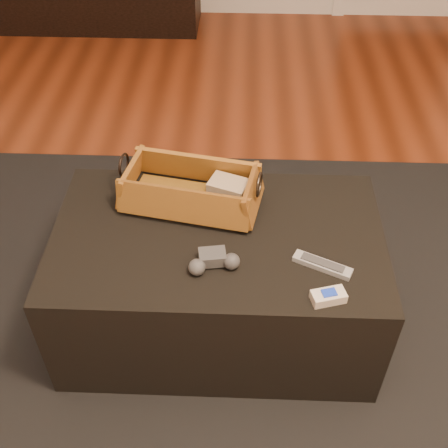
{
  "coord_description": "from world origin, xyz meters",
  "views": [
    {
      "loc": [
        0.21,
        -1.16,
        1.6
      ],
      "look_at": [
        0.16,
        0.02,
        0.49
      ],
      "focal_mm": 45.0,
      "sensor_mm": 36.0,
      "label": 1
    }
  ],
  "objects_px": {
    "silver_remote": "(322,265)",
    "cream_gadget": "(328,296)",
    "wicker_basket": "(191,190)",
    "game_controller": "(214,261)",
    "tv_remote": "(183,198)",
    "ottoman": "(218,280)"
  },
  "relations": [
    {
      "from": "silver_remote",
      "to": "cream_gadget",
      "type": "height_order",
      "value": "cream_gadget"
    },
    {
      "from": "wicker_basket",
      "to": "game_controller",
      "type": "height_order",
      "value": "wicker_basket"
    },
    {
      "from": "game_controller",
      "to": "silver_remote",
      "type": "bearing_deg",
      "value": 2.49
    },
    {
      "from": "game_controller",
      "to": "silver_remote",
      "type": "relative_size",
      "value": 0.91
    },
    {
      "from": "ottoman",
      "to": "wicker_basket",
      "type": "xyz_separation_m",
      "value": [
        -0.09,
        0.14,
        0.26
      ]
    },
    {
      "from": "ottoman",
      "to": "cream_gadget",
      "type": "distance_m",
      "value": 0.45
    },
    {
      "from": "tv_remote",
      "to": "cream_gadget",
      "type": "relative_size",
      "value": 2.28
    },
    {
      "from": "ottoman",
      "to": "tv_remote",
      "type": "distance_m",
      "value": 0.29
    },
    {
      "from": "cream_gadget",
      "to": "game_controller",
      "type": "bearing_deg",
      "value": 161.08
    },
    {
      "from": "ottoman",
      "to": "cream_gadget",
      "type": "xyz_separation_m",
      "value": [
        0.31,
        -0.24,
        0.23
      ]
    },
    {
      "from": "tv_remote",
      "to": "cream_gadget",
      "type": "height_order",
      "value": "tv_remote"
    },
    {
      "from": "wicker_basket",
      "to": "cream_gadget",
      "type": "height_order",
      "value": "wicker_basket"
    },
    {
      "from": "ottoman",
      "to": "silver_remote",
      "type": "xyz_separation_m",
      "value": [
        0.3,
        -0.12,
        0.22
      ]
    },
    {
      "from": "wicker_basket",
      "to": "game_controller",
      "type": "xyz_separation_m",
      "value": [
        0.09,
        -0.28,
        -0.03
      ]
    },
    {
      "from": "silver_remote",
      "to": "ottoman",
      "type": "bearing_deg",
      "value": 157.91
    },
    {
      "from": "ottoman",
      "to": "wicker_basket",
      "type": "distance_m",
      "value": 0.31
    },
    {
      "from": "ottoman",
      "to": "game_controller",
      "type": "bearing_deg",
      "value": -91.98
    },
    {
      "from": "cream_gadget",
      "to": "tv_remote",
      "type": "bearing_deg",
      "value": 138.58
    },
    {
      "from": "wicker_basket",
      "to": "silver_remote",
      "type": "bearing_deg",
      "value": -33.86
    },
    {
      "from": "tv_remote",
      "to": "silver_remote",
      "type": "distance_m",
      "value": 0.49
    },
    {
      "from": "ottoman",
      "to": "tv_remote",
      "type": "bearing_deg",
      "value": 131.65
    },
    {
      "from": "wicker_basket",
      "to": "cream_gadget",
      "type": "bearing_deg",
      "value": -44.02
    }
  ]
}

